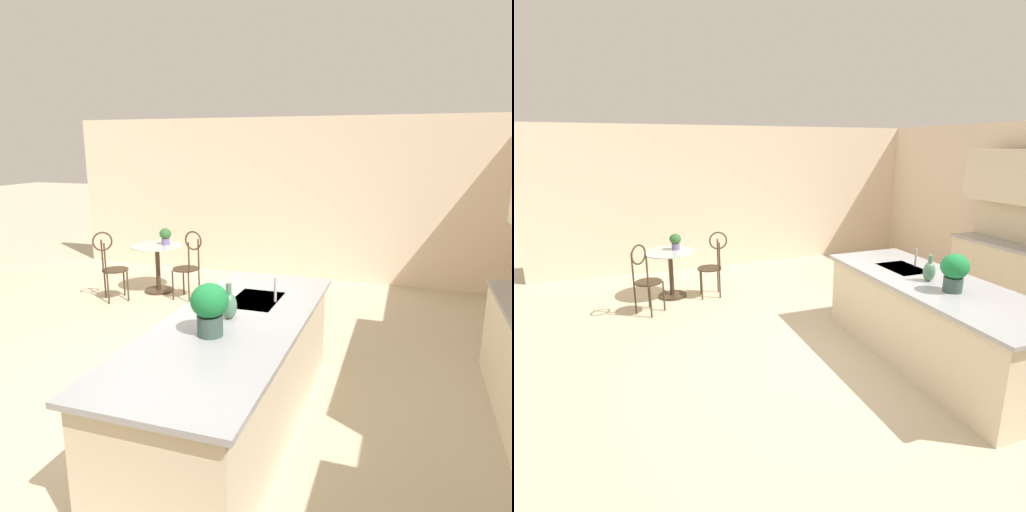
# 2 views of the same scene
# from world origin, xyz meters

# --- Properties ---
(ground_plane) EXTENTS (40.00, 40.00, 0.00)m
(ground_plane) POSITION_xyz_m (0.00, 0.00, 0.00)
(ground_plane) COLOR beige
(wall_left_window) EXTENTS (0.12, 7.80, 2.70)m
(wall_left_window) POSITION_xyz_m (-4.26, 0.00, 1.35)
(wall_left_window) COLOR beige
(wall_left_window) RESTS_ON ground
(kitchen_island) EXTENTS (2.80, 1.06, 0.92)m
(kitchen_island) POSITION_xyz_m (0.30, 0.85, 0.46)
(kitchen_island) COLOR beige
(kitchen_island) RESTS_ON ground
(bistro_table) EXTENTS (0.80, 0.80, 0.74)m
(bistro_table) POSITION_xyz_m (-2.74, -1.58, 0.45)
(bistro_table) COLOR #3D2D1E
(bistro_table) RESTS_ON ground
(chair_near_window) EXTENTS (0.54, 0.54, 1.04)m
(chair_near_window) POSITION_xyz_m (-2.14, -2.01, 0.57)
(chair_near_window) COLOR #3D2D1E
(chair_near_window) RESTS_ON ground
(chair_by_island) EXTENTS (0.42, 0.50, 1.04)m
(chair_by_island) POSITION_xyz_m (-2.55, -0.95, 0.57)
(chair_by_island) COLOR #3D2D1E
(chair_by_island) RESTS_ON ground
(sink_faucet) EXTENTS (0.02, 0.02, 0.22)m
(sink_faucet) POSITION_xyz_m (-0.25, 1.03, 1.03)
(sink_faucet) COLOR #B2B5BA
(sink_faucet) RESTS_ON kitchen_island
(potted_plant_on_table) EXTENTS (0.18, 0.18, 0.26)m
(potted_plant_on_table) POSITION_xyz_m (-2.83, -1.48, 0.89)
(potted_plant_on_table) COLOR #7A669E
(potted_plant_on_table) RESTS_ON bistro_table
(potted_plant_counter_near) EXTENTS (0.27, 0.27, 0.38)m
(potted_plant_counter_near) POSITION_xyz_m (0.60, 0.79, 1.14)
(potted_plant_counter_near) COLOR #385147
(potted_plant_counter_near) RESTS_ON kitchen_island
(vase_on_counter) EXTENTS (0.13, 0.13, 0.29)m
(vase_on_counter) POSITION_xyz_m (0.25, 0.80, 1.03)
(vase_on_counter) COLOR #4C7A5B
(vase_on_counter) RESTS_ON kitchen_island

